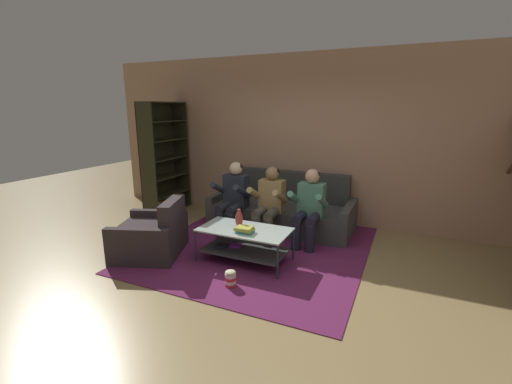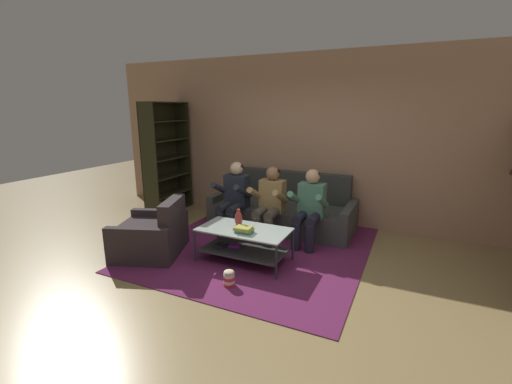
{
  "view_description": "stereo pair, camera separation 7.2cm",
  "coord_description": "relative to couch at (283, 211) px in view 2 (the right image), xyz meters",
  "views": [
    {
      "loc": [
        1.54,
        -3.42,
        2.0
      ],
      "look_at": [
        -0.39,
        0.84,
        0.84
      ],
      "focal_mm": 24.0,
      "sensor_mm": 36.0,
      "label": 1
    },
    {
      "loc": [
        1.6,
        -3.38,
        2.0
      ],
      "look_at": [
        -0.39,
        0.84,
        0.84
      ],
      "focal_mm": 24.0,
      "sensor_mm": 36.0,
      "label": 2
    }
  ],
  "objects": [
    {
      "name": "ground",
      "position": [
        0.37,
        -1.88,
        -0.28
      ],
      "size": [
        16.8,
        16.8,
        0.0
      ],
      "primitive_type": "plane",
      "color": "#978151"
    },
    {
      "name": "back_partition",
      "position": [
        0.37,
        0.58,
        1.17
      ],
      "size": [
        8.4,
        0.12,
        2.9
      ],
      "primitive_type": "cube",
      "color": "tan",
      "rests_on": "ground"
    },
    {
      "name": "couch",
      "position": [
        0.0,
        0.0,
        0.0
      ],
      "size": [
        2.38,
        0.99,
        0.91
      ],
      "color": "#3D403D",
      "rests_on": "ground"
    },
    {
      "name": "person_seated_left",
      "position": [
        -0.63,
        -0.59,
        0.34
      ],
      "size": [
        0.5,
        0.58,
        1.15
      ],
      "color": "#252731",
      "rests_on": "ground"
    },
    {
      "name": "person_seated_middle",
      "position": [
        -0.0,
        -0.59,
        0.32
      ],
      "size": [
        0.5,
        0.58,
        1.12
      ],
      "color": "#514B41",
      "rests_on": "ground"
    },
    {
      "name": "person_seated_right",
      "position": [
        0.63,
        -0.59,
        0.33
      ],
      "size": [
        0.5,
        0.58,
        1.13
      ],
      "color": "#201F2F",
      "rests_on": "ground"
    },
    {
      "name": "coffee_table",
      "position": [
        0.02,
        -1.51,
        0.02
      ],
      "size": [
        1.18,
        0.63,
        0.45
      ],
      "color": "#AFC3BA",
      "rests_on": "ground"
    },
    {
      "name": "area_rug",
      "position": [
        0.01,
        -0.89,
        -0.28
      ],
      "size": [
        3.0,
        3.44,
        0.01
      ],
      "color": "#63204B",
      "rests_on": "ground"
    },
    {
      "name": "vase",
      "position": [
        -0.07,
        -1.47,
        0.29
      ],
      "size": [
        0.1,
        0.1,
        0.25
      ],
      "color": "maroon",
      "rests_on": "coffee_table"
    },
    {
      "name": "book_stack",
      "position": [
        0.09,
        -1.63,
        0.21
      ],
      "size": [
        0.25,
        0.19,
        0.08
      ],
      "color": "teal",
      "rests_on": "coffee_table"
    },
    {
      "name": "bookshelf",
      "position": [
        -2.42,
        -0.1,
        0.54
      ],
      "size": [
        0.36,
        1.03,
        2.1
      ],
      "color": "#282817",
      "rests_on": "ground"
    },
    {
      "name": "armchair",
      "position": [
        -1.24,
        -1.83,
        -0.02
      ],
      "size": [
        1.11,
        1.16,
        0.79
      ],
      "color": "#30272A",
      "rests_on": "ground"
    },
    {
      "name": "popcorn_tub",
      "position": [
        0.17,
        -2.17,
        -0.19
      ],
      "size": [
        0.13,
        0.13,
        0.2
      ],
      "color": "red",
      "rests_on": "ground"
    }
  ]
}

